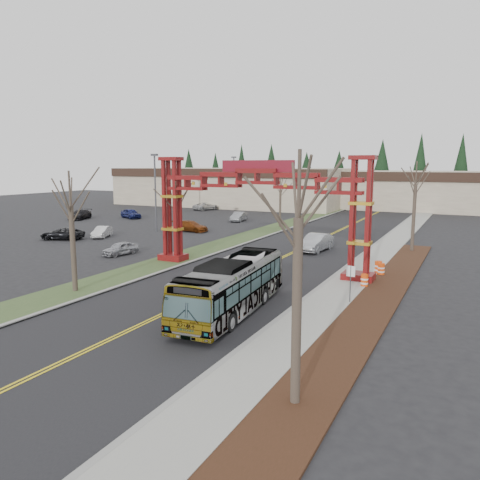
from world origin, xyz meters
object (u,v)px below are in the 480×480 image
Objects in this scene: parked_car_mid_a at (191,226)px; bare_tree_right_near at (299,220)px; parked_car_far_c at (80,215)px; street_sign at (351,277)px; transit_bus at (232,286)px; light_pole_far at (234,179)px; retail_building_east at (445,190)px; parked_car_near_c at (62,234)px; parked_car_far_b at (206,206)px; parked_car_near_b at (102,232)px; parked_car_far_a at (239,217)px; bare_tree_median_near at (71,206)px; barrel_south at (364,281)px; light_pole_near at (155,187)px; parked_car_mid_b at (131,213)px; parked_car_near_a at (120,248)px; barrel_north at (378,268)px; bare_tree_median_mid at (176,201)px; barrel_mid at (381,270)px; gateway_arch at (257,194)px; retail_building_west at (234,186)px; light_pole_mid at (167,182)px; bare_tree_median_far at (280,189)px; silver_sedan at (316,243)px; bare_tree_right_far at (416,185)px.

parked_car_mid_a is 43.80m from bare_tree_right_near.
street_sign reaches higher than parked_car_far_c.
transit_bus is 1.13× the size of light_pole_far.
retail_building_east is 68.08m from parked_car_near_c.
parked_car_near_b is at bearing 116.65° from parked_car_far_b.
parked_car_far_c is at bearing -166.36° from parked_car_far_a.
parked_car_near_b is at bearing 128.90° from bare_tree_median_near.
parked_car_far_b is 5.28× the size of barrel_south.
light_pole_near is 10.17× the size of barrel_south.
bare_tree_right_near is at bearing -85.90° from barrel_south.
parked_car_mid_b is at bearing 141.23° from light_pole_near.
parked_car_mid_b reaches higher than parked_car_near_a.
parked_car_far_a is 35.39m from barrel_north.
bare_tree_median_mid is 7.48× the size of barrel_mid.
barrel_north is at bearing -92.34° from parked_car_mid_b.
gateway_arch reaches higher than retail_building_west.
bare_tree_median_near is 0.84× the size of light_pole_mid.
bare_tree_median_far is (8.41, 8.90, 4.41)m from parked_car_mid_a.
parked_car_far_c is at bearing 164.03° from light_pole_near.
street_sign is at bearing 34.57° from transit_bus.
retail_building_west is 54.26m from silver_sedan.
parked_car_far_a is (16.79, 4.06, -0.07)m from parked_car_mid_b.
barrel_north is (34.66, -1.35, -0.14)m from parked_car_near_c.
barrel_mid is (7.49, -7.61, -0.36)m from silver_sedan.
retail_building_west is 47.30m from parked_car_near_b.
light_pole_near is 9.31× the size of barrel_north.
bare_tree_median_far is (21.05, -15.88, 4.39)m from parked_car_far_b.
parked_car_near_a is at bearing -141.88° from silver_sedan.
parked_car_mid_b is at bearing -178.18° from bare_tree_median_far.
parked_car_mid_b is 1.88× the size of street_sign.
barrel_south is at bearing 148.05° from parked_car_far_b.
light_pole_mid is (-40.21, -31.59, 1.95)m from retail_building_east.
retail_building_west is 9.26× the size of parked_car_far_b.
barrel_south is (22.68, -1.65, -0.14)m from parked_car_near_a.
gateway_arch is 23.45m from parked_car_mid_a.
bare_tree_median_mid is at bearing -108.77° from parked_car_mid_b.
bare_tree_median_near is (14.92, -18.49, 5.01)m from parked_car_near_b.
bare_tree_median_near is 11.81m from bare_tree_median_mid.
parked_car_near_c is 15.05m from parked_car_mid_a.
silver_sedan is 5.40× the size of barrel_south.
parked_car_mid_a is 0.94× the size of parked_car_far_b.
retail_building_west is at bearing 119.07° from gateway_arch.
bare_tree_median_mid is at bearing -106.35° from retail_building_east.
parked_car_mid_a is 0.66× the size of bare_tree_median_far.
retail_building_east is 39.34m from light_pole_far.
parked_car_mid_b is at bearing 135.03° from bare_tree_right_near.
retail_building_east is 7.65× the size of parked_car_far_b.
bare_tree_right_near is at bearing -90.00° from bare_tree_right_far.
gateway_arch is at bearing -162.83° from barrel_north.
retail_building_east reaches higher than parked_car_far_a.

